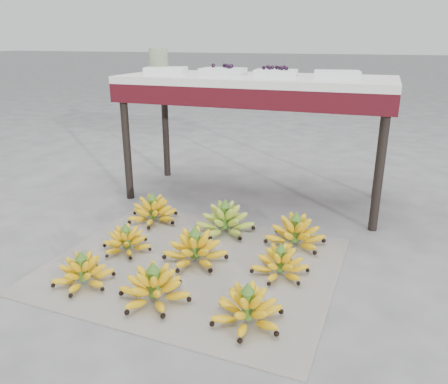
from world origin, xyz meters
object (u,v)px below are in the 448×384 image
(bunch_mid_left, at_px, (127,241))
(tray_left, at_px, (223,71))
(bunch_back_right, at_px, (295,234))
(tray_far_left, at_px, (166,70))
(bunch_front_left, at_px, (83,272))
(glass_jar, at_px, (159,61))
(newspaper_mat, at_px, (194,264))
(tray_far_right, at_px, (337,74))
(bunch_mid_center, at_px, (195,249))
(bunch_back_left, at_px, (153,211))
(tray_right, at_px, (276,73))
(bunch_front_right, at_px, (247,309))
(vendor_table, at_px, (255,91))
(bunch_mid_right, at_px, (280,264))
(bunch_front_center, at_px, (154,288))
(bunch_back_center, at_px, (225,221))

(bunch_mid_left, bearing_deg, tray_left, 100.82)
(bunch_back_right, xyz_separation_m, tray_far_left, (-0.96, 0.57, 0.72))
(bunch_front_left, height_order, tray_left, tray_left)
(glass_jar, bearing_deg, newspaper_mat, -56.67)
(tray_far_right, bearing_deg, bunch_back_right, -97.49)
(newspaper_mat, xyz_separation_m, bunch_mid_center, (-0.00, 0.03, 0.06))
(glass_jar, bearing_deg, bunch_mid_center, -56.08)
(bunch_back_left, xyz_separation_m, tray_right, (0.54, 0.56, 0.72))
(bunch_mid_left, height_order, bunch_back_right, bunch_back_right)
(bunch_front_right, xyz_separation_m, tray_left, (-0.55, 1.27, 0.72))
(bunch_front_right, bearing_deg, bunch_front_left, 166.64)
(vendor_table, bearing_deg, bunch_back_left, -126.49)
(bunch_back_left, bearing_deg, bunch_front_left, -71.58)
(newspaper_mat, bearing_deg, tray_right, 82.22)
(vendor_table, relative_size, tray_right, 6.32)
(tray_far_right, xyz_separation_m, glass_jar, (-1.12, 0.04, 0.05))
(bunch_front_left, height_order, tray_right, tray_right)
(newspaper_mat, bearing_deg, bunch_mid_right, 5.89)
(bunch_back_left, relative_size, bunch_back_right, 1.07)
(tray_far_right, bearing_deg, bunch_front_center, -111.51)
(tray_left, bearing_deg, tray_far_right, 0.50)
(bunch_back_left, relative_size, tray_left, 1.34)
(bunch_front_left, height_order, bunch_mid_center, bunch_mid_center)
(bunch_back_right, bearing_deg, bunch_back_left, -177.46)
(bunch_mid_left, relative_size, bunch_mid_right, 1.12)
(tray_right, relative_size, glass_jar, 1.70)
(bunch_front_right, distance_m, bunch_back_center, 0.79)
(bunch_mid_right, relative_size, tray_right, 1.07)
(bunch_mid_left, distance_m, tray_right, 1.28)
(glass_jar, bearing_deg, bunch_mid_left, -73.26)
(bunch_front_left, relative_size, bunch_back_right, 0.99)
(bunch_back_center, bearing_deg, glass_jar, 141.04)
(bunch_mid_center, bearing_deg, bunch_front_right, -60.53)
(bunch_mid_left, height_order, tray_far_left, tray_far_left)
(tray_left, distance_m, glass_jar, 0.46)
(bunch_mid_center, height_order, tray_far_left, tray_far_left)
(bunch_front_right, height_order, bunch_mid_center, bunch_mid_center)
(bunch_back_center, bearing_deg, tray_far_left, 140.56)
(bunch_front_left, height_order, bunch_mid_left, bunch_front_left)
(bunch_mid_center, xyz_separation_m, vendor_table, (0.01, 0.92, 0.61))
(bunch_front_center, distance_m, tray_left, 1.46)
(bunch_front_left, distance_m, bunch_back_right, 1.00)
(bunch_mid_left, relative_size, vendor_table, 0.19)
(bunch_mid_left, bearing_deg, bunch_front_left, -70.99)
(bunch_mid_left, relative_size, tray_left, 1.20)
(bunch_back_center, height_order, tray_right, tray_right)
(newspaper_mat, bearing_deg, bunch_back_center, 87.43)
(bunch_front_left, bearing_deg, bunch_back_center, 41.31)
(vendor_table, bearing_deg, newspaper_mat, -90.44)
(bunch_front_center, distance_m, tray_far_left, 1.53)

